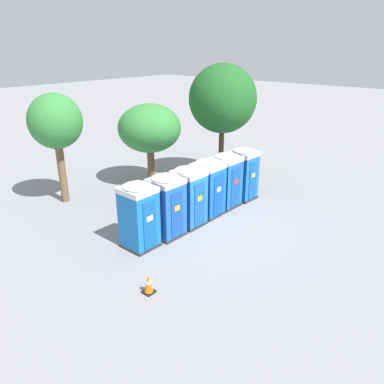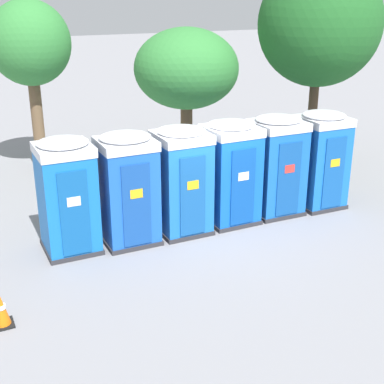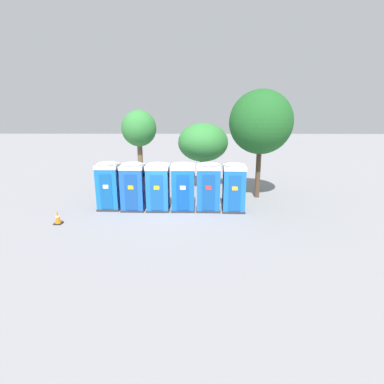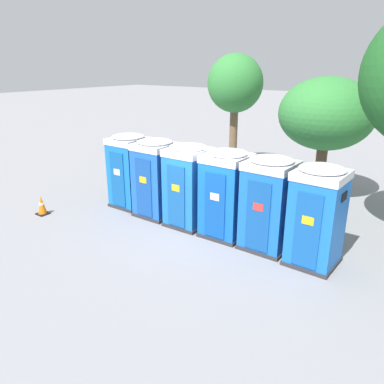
# 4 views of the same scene
# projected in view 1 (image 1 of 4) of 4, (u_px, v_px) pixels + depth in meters

# --- Properties ---
(ground_plane) EXTENTS (120.00, 120.00, 0.00)m
(ground_plane) POSITION_uv_depth(u_px,v_px,m) (199.00, 219.00, 16.55)
(ground_plane) COLOR gray
(portapotty_0) EXTENTS (1.18, 1.21, 2.54)m
(portapotty_0) POSITION_uv_depth(u_px,v_px,m) (139.00, 216.00, 13.86)
(portapotty_0) COLOR #2D2D33
(portapotty_0) RESTS_ON ground
(portapotty_1) EXTENTS (1.23, 1.22, 2.54)m
(portapotty_1) POSITION_uv_depth(u_px,v_px,m) (166.00, 206.00, 14.70)
(portapotty_1) COLOR #2D2D33
(portapotty_1) RESTS_ON ground
(portapotty_2) EXTENTS (1.19, 1.21, 2.54)m
(portapotty_2) POSITION_uv_depth(u_px,v_px,m) (189.00, 196.00, 15.60)
(portapotty_2) COLOR #2D2D33
(portapotty_2) RESTS_ON ground
(portapotty_3) EXTENTS (1.22, 1.21, 2.54)m
(portapotty_3) POSITION_uv_depth(u_px,v_px,m) (208.00, 188.00, 16.55)
(portapotty_3) COLOR #2D2D33
(portapotty_3) RESTS_ON ground
(portapotty_4) EXTENTS (1.27, 1.23, 2.54)m
(portapotty_4) POSITION_uv_depth(u_px,v_px,m) (226.00, 180.00, 17.47)
(portapotty_4) COLOR #2D2D33
(portapotty_4) RESTS_ON ground
(portapotty_5) EXTENTS (1.20, 1.24, 2.54)m
(portapotty_5) POSITION_uv_depth(u_px,v_px,m) (243.00, 174.00, 18.33)
(portapotty_5) COLOR #2D2D33
(portapotty_5) RESTS_ON ground
(street_tree_0) EXTENTS (2.44, 2.44, 5.20)m
(street_tree_0) POSITION_uv_depth(u_px,v_px,m) (55.00, 123.00, 17.00)
(street_tree_0) COLOR brown
(street_tree_0) RESTS_ON ground
(street_tree_1) EXTENTS (3.31, 3.31, 4.36)m
(street_tree_1) POSITION_uv_depth(u_px,v_px,m) (150.00, 129.00, 19.61)
(street_tree_1) COLOR brown
(street_tree_1) RESTS_ON ground
(street_tree_2) EXTENTS (3.64, 3.64, 6.31)m
(street_tree_2) POSITION_uv_depth(u_px,v_px,m) (223.00, 99.00, 20.01)
(street_tree_2) COLOR #4C3826
(street_tree_2) RESTS_ON ground
(traffic_cone) EXTENTS (0.36, 0.36, 0.64)m
(traffic_cone) POSITION_uv_depth(u_px,v_px,m) (148.00, 284.00, 11.53)
(traffic_cone) COLOR black
(traffic_cone) RESTS_ON ground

